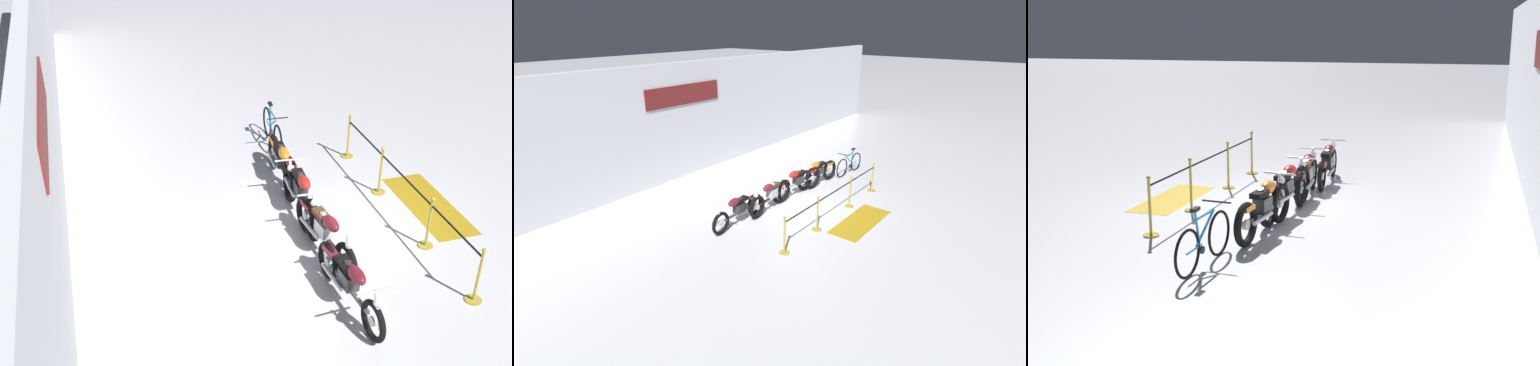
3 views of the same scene
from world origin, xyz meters
The scene contains 12 objects.
ground_plane centered at (0.00, 0.00, 0.00)m, with size 120.00×120.00×0.00m, color silver.
back_wall centered at (0.00, 5.12, 2.10)m, with size 28.00×0.29×4.20m.
motorcycle_maroon_0 centered at (-2.07, 0.74, 0.46)m, with size 2.24×0.62×0.91m.
motorcycle_maroon_1 centered at (-0.68, 0.61, 0.47)m, with size 2.28×0.62×0.94m.
motorcycle_red_2 centered at (0.70, 0.57, 0.49)m, with size 2.49×0.62×0.98m.
motorcycle_orange_3 centered at (1.96, 0.55, 0.47)m, with size 2.20×0.62×0.95m.
bicycle centered at (3.71, 0.19, 0.39)m, with size 1.74×0.48×0.97m.
stanchion_far_left centered at (-1.06, -1.27, 0.66)m, with size 5.27×0.28×1.05m.
stanchion_mid_left centered at (-0.97, -1.27, 0.36)m, with size 0.28×0.28×1.05m.
stanchion_mid_right centered at (0.99, -1.27, 0.36)m, with size 0.28×0.28×1.05m.
stanchion_far_right centered at (2.63, -1.27, 0.36)m, with size 0.28×0.28×1.05m.
floor_banner centered at (0.25, -2.03, 0.00)m, with size 2.40×0.91×0.01m, color #B78E19.
Camera 2 is at (-9.69, -6.44, 5.50)m, focal length 28.00 mm.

